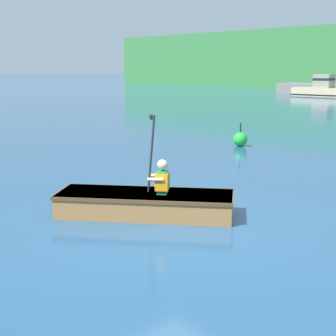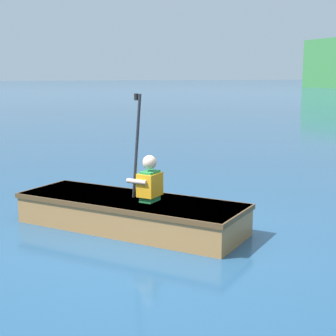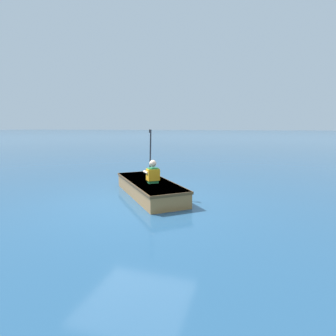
% 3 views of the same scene
% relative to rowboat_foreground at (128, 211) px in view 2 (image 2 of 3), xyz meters
% --- Properties ---
extents(ground_plane, '(300.00, 300.00, 0.00)m').
position_rel_rowboat_foreground_xyz_m(ground_plane, '(0.74, -0.04, -0.22)').
color(ground_plane, navy).
extents(rowboat_foreground, '(2.83, 2.62, 0.38)m').
position_rel_rowboat_foreground_xyz_m(rowboat_foreground, '(0.00, 0.00, 0.00)').
color(rowboat_foreground, '#A3703D').
rests_on(rowboat_foreground, ground).
extents(person_paddler, '(0.46, 0.46, 1.29)m').
position_rel_rowboat_foreground_xyz_m(person_paddler, '(0.24, 0.20, 0.42)').
color(person_paddler, '#267F3F').
rests_on(person_paddler, rowboat_foreground).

